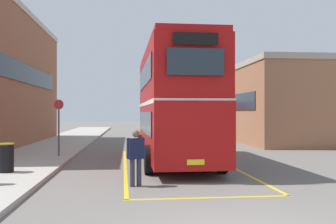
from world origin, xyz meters
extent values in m
plane|color=#66605B|center=(0.00, 14.40, 0.00)|extent=(135.60, 135.60, 0.00)
cube|color=#A39E93|center=(-6.50, 16.80, 0.07)|extent=(4.00, 57.60, 0.14)
cube|color=#232D38|center=(-8.07, 17.98, 4.39)|extent=(0.06, 13.90, 1.10)
cube|color=#9E6647|center=(9.79, 20.89, 2.56)|extent=(8.57, 12.62, 5.11)
cube|color=#232D38|center=(5.47, 20.89, 2.81)|extent=(0.06, 9.59, 1.10)
cube|color=#A89E8E|center=(9.79, 20.89, 5.29)|extent=(8.69, 12.74, 0.36)
cylinder|color=black|center=(-1.43, 12.66, 0.50)|extent=(0.30, 1.00, 1.00)
cylinder|color=black|center=(1.10, 12.71, 0.50)|extent=(0.30, 1.00, 1.00)
cylinder|color=black|center=(-1.33, 6.71, 0.50)|extent=(0.30, 1.00, 1.00)
cylinder|color=black|center=(1.21, 6.76, 0.50)|extent=(0.30, 1.00, 1.00)
cube|color=#A80F0F|center=(-0.11, 9.71, 1.40)|extent=(2.63, 9.65, 2.10)
cube|color=#A80F0F|center=(-0.11, 9.71, 3.50)|extent=(2.63, 9.45, 2.10)
cube|color=#A80F0F|center=(-0.11, 9.71, 4.65)|extent=(2.53, 9.36, 0.20)
cube|color=white|center=(-0.11, 9.71, 2.45)|extent=(2.66, 9.55, 0.14)
cube|color=#232D38|center=(-1.36, 9.69, 1.70)|extent=(0.17, 7.87, 0.84)
cube|color=#232D38|center=(-1.36, 9.69, 3.60)|extent=(0.17, 7.87, 0.84)
cube|color=#232D38|center=(1.14, 9.73, 1.70)|extent=(0.17, 7.87, 0.84)
cube|color=#232D38|center=(1.14, 9.73, 3.60)|extent=(0.17, 7.87, 0.84)
cube|color=#232D38|center=(-0.03, 4.89, 3.60)|extent=(1.72, 0.07, 0.80)
cube|color=black|center=(-0.03, 4.89, 4.28)|extent=(1.35, 0.06, 0.36)
cube|color=#232D38|center=(-0.20, 14.53, 1.80)|extent=(1.97, 0.08, 1.00)
cube|color=yellow|center=(-0.03, 4.89, 0.63)|extent=(0.52, 0.04, 0.16)
cylinder|color=black|center=(1.85, 31.91, 0.46)|extent=(0.36, 0.94, 0.92)
cylinder|color=black|center=(4.30, 32.17, 0.46)|extent=(0.36, 0.94, 0.92)
cylinder|color=black|center=(2.40, 26.79, 0.46)|extent=(0.36, 0.94, 0.92)
cylinder|color=black|center=(4.85, 27.05, 0.46)|extent=(0.36, 0.94, 0.92)
cube|color=#B71414|center=(3.35, 29.48, 1.60)|extent=(3.29, 8.79, 2.60)
cube|color=silver|center=(3.35, 29.48, 2.96)|extent=(3.11, 8.43, 0.12)
cube|color=#232D38|center=(2.14, 29.35, 1.95)|extent=(0.76, 6.83, 0.96)
cube|color=#232D38|center=(4.56, 29.61, 1.95)|extent=(0.76, 6.83, 0.96)
cube|color=#232D38|center=(2.89, 33.76, 1.90)|extent=(1.90, 0.24, 1.10)
cylinder|color=#2D2D38|center=(-1.70, 4.67, 0.39)|extent=(0.14, 0.14, 0.78)
cylinder|color=#2D2D38|center=(-1.89, 4.59, 0.39)|extent=(0.14, 0.14, 0.78)
cube|color=#141938|center=(-1.80, 4.63, 1.07)|extent=(0.50, 0.37, 0.58)
cylinder|color=#141938|center=(-1.58, 4.71, 1.10)|extent=(0.09, 0.09, 0.56)
cylinder|color=#141938|center=(-2.01, 4.55, 1.10)|extent=(0.09, 0.09, 0.56)
sphere|color=brown|center=(-1.79, 4.61, 1.50)|extent=(0.21, 0.21, 0.21)
cylinder|color=black|center=(-6.01, 6.75, 0.59)|extent=(0.51, 0.51, 0.91)
cylinder|color=olive|center=(-6.01, 6.75, 1.07)|extent=(0.54, 0.54, 0.04)
cylinder|color=#4C4C51|center=(-5.14, 11.37, 1.39)|extent=(0.08, 0.08, 2.49)
cylinder|color=red|center=(-5.14, 11.37, 2.45)|extent=(0.44, 0.12, 0.44)
cube|color=gold|center=(-2.14, 8.71, 0.00)|extent=(0.33, 11.60, 0.01)
cube|color=gold|center=(1.92, 8.79, 0.00)|extent=(0.33, 11.60, 0.01)
cube|color=gold|center=(-0.01, 2.95, 0.00)|extent=(4.18, 0.20, 0.01)
camera|label=1|loc=(-1.96, -6.46, 2.11)|focal=41.67mm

